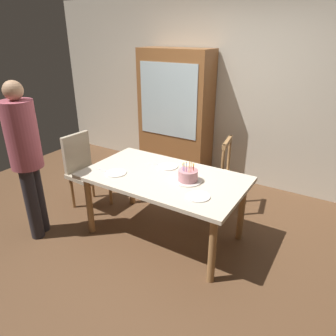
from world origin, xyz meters
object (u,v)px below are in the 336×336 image
(birthday_cake, at_px, (188,176))
(plate_near_guest, at_px, (198,196))
(chair_spindle_back, at_px, (211,176))
(dining_table, at_px, (164,183))
(plate_far_side, at_px, (168,166))
(china_cabinet, at_px, (175,114))
(person_celebrant, at_px, (26,154))
(chair_upholstered, at_px, (84,167))
(plate_near_celebrant, at_px, (116,173))

(birthday_cake, relative_size, plate_near_guest, 1.27)
(birthday_cake, relative_size, chair_spindle_back, 0.29)
(dining_table, height_order, plate_far_side, plate_far_side)
(plate_far_side, height_order, china_cabinet, china_cabinet)
(person_celebrant, bearing_deg, dining_table, 30.32)
(person_celebrant, bearing_deg, birthday_cake, 26.00)
(plate_far_side, bearing_deg, dining_table, -68.73)
(chair_upholstered, bearing_deg, chair_spindle_back, 28.09)
(plate_near_celebrant, relative_size, plate_far_side, 1.00)
(plate_far_side, distance_m, plate_near_guest, 0.73)
(dining_table, height_order, plate_near_guest, plate_near_guest)
(birthday_cake, relative_size, china_cabinet, 0.15)
(person_celebrant, relative_size, china_cabinet, 0.90)
(birthday_cake, height_order, plate_near_celebrant, birthday_cake)
(plate_near_guest, distance_m, person_celebrant, 1.81)
(birthday_cake, relative_size, plate_near_celebrant, 1.27)
(birthday_cake, xyz_separation_m, china_cabinet, (-1.05, 1.54, 0.16))
(plate_far_side, height_order, chair_spindle_back, chair_spindle_back)
(plate_near_celebrant, height_order, chair_upholstered, chair_upholstered)
(plate_near_celebrant, relative_size, chair_upholstered, 0.23)
(chair_spindle_back, relative_size, china_cabinet, 0.50)
(plate_near_celebrant, xyz_separation_m, plate_far_side, (0.38, 0.43, 0.00))
(dining_table, xyz_separation_m, china_cabinet, (-0.77, 1.56, 0.30))
(plate_near_celebrant, relative_size, person_celebrant, 0.13)
(dining_table, xyz_separation_m, plate_near_guest, (0.51, -0.22, 0.09))
(dining_table, relative_size, chair_spindle_back, 1.77)
(birthday_cake, distance_m, chair_upholstered, 1.53)
(chair_spindle_back, distance_m, chair_upholstered, 1.61)
(chair_spindle_back, bearing_deg, plate_near_celebrant, -122.54)
(person_celebrant, bearing_deg, plate_near_celebrant, 33.30)
(dining_table, xyz_separation_m, plate_near_celebrant, (-0.46, -0.22, 0.09))
(dining_table, height_order, chair_upholstered, chair_upholstered)
(dining_table, distance_m, plate_near_celebrant, 0.52)
(plate_far_side, xyz_separation_m, chair_upholstered, (-1.15, -0.17, -0.21))
(plate_near_guest, bearing_deg, chair_upholstered, 171.34)
(plate_near_celebrant, relative_size, chair_spindle_back, 0.23)
(birthday_cake, relative_size, person_celebrant, 0.16)
(plate_near_guest, xyz_separation_m, china_cabinet, (-1.28, 1.77, 0.21))
(chair_spindle_back, distance_m, china_cabinet, 1.32)
(chair_upholstered, bearing_deg, plate_near_celebrant, -19.00)
(plate_near_celebrant, xyz_separation_m, chair_upholstered, (-0.77, 0.26, -0.21))
(plate_far_side, relative_size, china_cabinet, 0.12)
(chair_upholstered, relative_size, person_celebrant, 0.56)
(china_cabinet, bearing_deg, dining_table, -63.63)
(chair_upholstered, relative_size, china_cabinet, 0.50)
(chair_spindle_back, height_order, person_celebrant, person_celebrant)
(birthday_cake, bearing_deg, plate_far_side, 150.71)
(plate_far_side, height_order, chair_upholstered, chair_upholstered)
(plate_far_side, distance_m, chair_upholstered, 1.18)
(birthday_cake, xyz_separation_m, person_celebrant, (-1.49, -0.73, 0.18))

